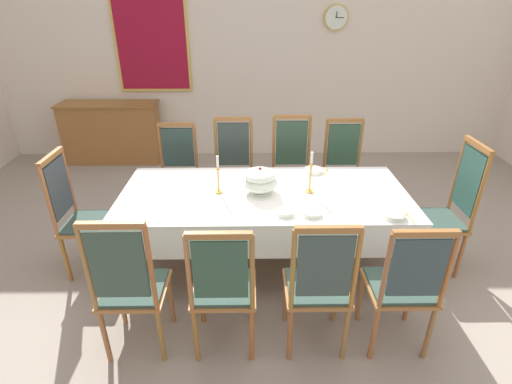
% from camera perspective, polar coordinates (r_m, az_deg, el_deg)
% --- Properties ---
extents(ground, '(7.77, 6.08, 0.04)m').
position_cam_1_polar(ground, '(3.69, 1.13, -11.62)').
color(ground, gray).
extents(back_wall, '(7.77, 0.08, 3.13)m').
position_cam_1_polar(back_wall, '(6.01, 0.30, 20.01)').
color(back_wall, silver).
rests_on(back_wall, ground).
extents(dining_table, '(2.45, 1.08, 0.78)m').
position_cam_1_polar(dining_table, '(3.34, 1.21, -1.21)').
color(dining_table, '#9D5628').
rests_on(dining_table, ground).
extents(tablecloth, '(2.47, 1.10, 0.30)m').
position_cam_1_polar(tablecloth, '(3.33, 1.22, -1.09)').
color(tablecloth, white).
rests_on(tablecloth, dining_table).
extents(chair_south_a, '(0.44, 0.42, 1.14)m').
position_cam_1_polar(chair_south_a, '(2.74, -18.24, -12.98)').
color(chair_south_a, '#9A6837').
rests_on(chair_south_a, ground).
extents(chair_north_a, '(0.44, 0.42, 1.09)m').
position_cam_1_polar(chair_north_a, '(4.32, -11.52, 2.92)').
color(chair_north_a, '#995C30').
rests_on(chair_north_a, ground).
extents(chair_south_b, '(0.44, 0.42, 1.07)m').
position_cam_1_polar(chair_south_b, '(2.65, -4.93, -13.80)').
color(chair_south_b, '#985A28').
rests_on(chair_south_b, ground).
extents(chair_north_b, '(0.44, 0.42, 1.15)m').
position_cam_1_polar(chair_north_b, '(4.25, -3.33, 3.29)').
color(chair_north_b, '#91602A').
rests_on(chair_north_b, ground).
extents(chair_south_c, '(0.44, 0.42, 1.10)m').
position_cam_1_polar(chair_south_c, '(2.67, 9.30, -13.40)').
color(chair_south_c, '#915D37').
rests_on(chair_south_c, ground).
extents(chair_north_c, '(0.44, 0.42, 1.17)m').
position_cam_1_polar(chair_north_c, '(4.26, 5.31, 3.41)').
color(chair_north_c, '#925E29').
rests_on(chair_north_c, ground).
extents(chair_south_d, '(0.44, 0.42, 1.07)m').
position_cam_1_polar(chair_south_d, '(2.83, 21.14, -12.72)').
color(chair_south_d, olive).
rests_on(chair_south_d, ground).
extents(chair_north_d, '(0.44, 0.42, 1.13)m').
position_cam_1_polar(chair_north_d, '(4.36, 12.86, 3.21)').
color(chair_north_d, '#925D36').
rests_on(chair_north_d, ground).
extents(chair_head_west, '(0.42, 0.44, 1.14)m').
position_cam_1_polar(chair_head_west, '(3.72, -24.85, -2.98)').
color(chair_head_west, olive).
rests_on(chair_head_west, ground).
extents(chair_head_east, '(0.42, 0.44, 1.23)m').
position_cam_1_polar(chair_head_east, '(3.81, 26.68, -2.23)').
color(chair_head_east, '#9B572E').
rests_on(chair_head_east, ground).
extents(soup_tureen, '(0.30, 0.30, 0.24)m').
position_cam_1_polar(soup_tureen, '(3.25, 0.60, 1.76)').
color(soup_tureen, white).
rests_on(soup_tureen, tablecloth).
extents(candlestick_west, '(0.07, 0.07, 0.34)m').
position_cam_1_polar(candlestick_west, '(3.25, -5.65, 2.03)').
color(candlestick_west, gold).
rests_on(candlestick_west, tablecloth).
extents(candlestick_east, '(0.07, 0.07, 0.37)m').
position_cam_1_polar(candlestick_east, '(3.27, 8.11, 2.33)').
color(candlestick_east, gold).
rests_on(candlestick_east, tablecloth).
extents(bowl_near_left, '(0.18, 0.18, 0.04)m').
position_cam_1_polar(bowl_near_left, '(3.10, 19.83, -3.21)').
color(bowl_near_left, white).
rests_on(bowl_near_left, tablecloth).
extents(bowl_near_right, '(0.18, 0.18, 0.04)m').
position_cam_1_polar(bowl_near_right, '(3.72, 8.55, 3.24)').
color(bowl_near_right, white).
rests_on(bowl_near_right, tablecloth).
extents(bowl_far_left, '(0.16, 0.16, 0.03)m').
position_cam_1_polar(bowl_far_left, '(2.98, 8.32, -3.07)').
color(bowl_far_left, white).
rests_on(bowl_far_left, tablecloth).
extents(bowl_far_right, '(0.14, 0.14, 0.04)m').
position_cam_1_polar(bowl_far_right, '(2.96, 4.37, -3.01)').
color(bowl_far_right, white).
rests_on(bowl_far_right, tablecloth).
extents(spoon_primary, '(0.03, 0.18, 0.01)m').
position_cam_1_polar(spoon_primary, '(3.17, 21.61, -3.18)').
color(spoon_primary, gold).
rests_on(spoon_primary, tablecloth).
extents(spoon_secondary, '(0.06, 0.17, 0.01)m').
position_cam_1_polar(spoon_secondary, '(3.78, 10.42, 3.18)').
color(spoon_secondary, gold).
rests_on(spoon_secondary, tablecloth).
extents(sideboard, '(1.44, 0.48, 0.90)m').
position_cam_1_polar(sideboard, '(6.31, -20.61, 8.31)').
color(sideboard, '#956030').
rests_on(sideboard, ground).
extents(mounted_clock, '(0.34, 0.06, 0.34)m').
position_cam_1_polar(mounted_clock, '(6.03, 11.84, 24.09)').
color(mounted_clock, '#D1B251').
extents(framed_painting, '(1.08, 0.05, 1.42)m').
position_cam_1_polar(framed_painting, '(6.10, -15.28, 20.87)').
color(framed_painting, '#D1B251').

